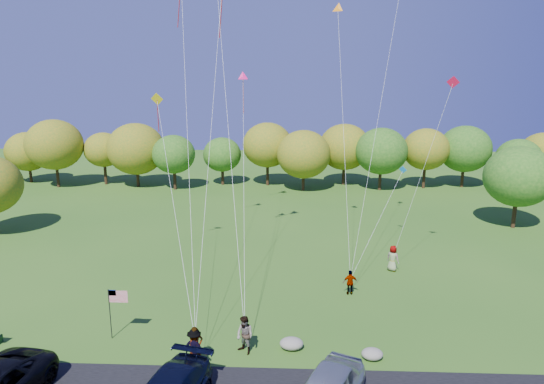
{
  "coord_description": "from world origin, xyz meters",
  "views": [
    {
      "loc": [
        3.88,
        -21.1,
        13.2
      ],
      "look_at": [
        2.72,
        6.0,
        6.86
      ],
      "focal_mm": 32.0,
      "sensor_mm": 36.0,
      "label": 1
    }
  ],
  "objects_px": {
    "flyer_a": "(196,346)",
    "flyer_e": "(393,258)",
    "flyer_c": "(195,347)",
    "flyer_d": "(350,282)",
    "flyer_b": "(245,335)"
  },
  "relations": [
    {
      "from": "flyer_a",
      "to": "flyer_b",
      "type": "xyz_separation_m",
      "value": [
        2.19,
        1.11,
        0.0
      ]
    },
    {
      "from": "flyer_b",
      "to": "flyer_c",
      "type": "distance_m",
      "value": 2.52
    },
    {
      "from": "flyer_a",
      "to": "flyer_c",
      "type": "distance_m",
      "value": 0.08
    },
    {
      "from": "flyer_c",
      "to": "flyer_d",
      "type": "xyz_separation_m",
      "value": [
        8.2,
        8.06,
        -0.12
      ]
    },
    {
      "from": "flyer_b",
      "to": "flyer_d",
      "type": "distance_m",
      "value": 9.14
    },
    {
      "from": "flyer_a",
      "to": "flyer_c",
      "type": "height_order",
      "value": "flyer_a"
    },
    {
      "from": "flyer_b",
      "to": "flyer_e",
      "type": "xyz_separation_m",
      "value": [
        9.36,
        10.96,
        -0.04
      ]
    },
    {
      "from": "flyer_d",
      "to": "flyer_e",
      "type": "relative_size",
      "value": 0.87
    },
    {
      "from": "flyer_e",
      "to": "flyer_c",
      "type": "bearing_deg",
      "value": 86.08
    },
    {
      "from": "flyer_c",
      "to": "flyer_e",
      "type": "height_order",
      "value": "flyer_e"
    },
    {
      "from": "flyer_c",
      "to": "flyer_d",
      "type": "distance_m",
      "value": 11.5
    },
    {
      "from": "flyer_a",
      "to": "flyer_e",
      "type": "bearing_deg",
      "value": 12.34
    },
    {
      "from": "flyer_a",
      "to": "flyer_e",
      "type": "xyz_separation_m",
      "value": [
        11.55,
        12.07,
        -0.04
      ]
    },
    {
      "from": "flyer_a",
      "to": "flyer_b",
      "type": "height_order",
      "value": "flyer_b"
    },
    {
      "from": "flyer_a",
      "to": "flyer_b",
      "type": "bearing_deg",
      "value": -7.11
    }
  ]
}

